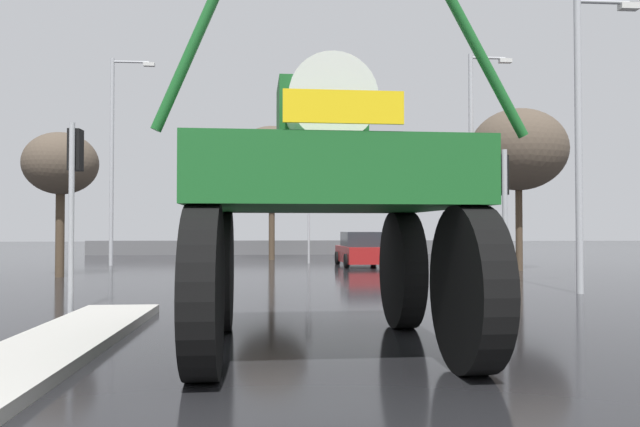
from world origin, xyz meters
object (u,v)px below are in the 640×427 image
bare_tree_left (61,165)px  bare_tree_right (518,150)px  streetlight_far_left (115,151)px  streetlight_far_right (474,151)px  traffic_signal_near_right (502,193)px  sedan_ahead (361,250)px  traffic_signal_far_left (309,204)px  oversize_sprayer (323,198)px  traffic_signal_near_left (74,174)px  bare_tree_far_center (272,157)px  streetlight_near_right (583,127)px

bare_tree_left → bare_tree_right: (17.04, 2.07, 0.93)m
streetlight_far_left → streetlight_far_right: (15.14, -4.51, -0.41)m
traffic_signal_near_right → streetlight_far_right: bearing=74.5°
sedan_ahead → traffic_signal_far_left: 3.96m
traffic_signal_far_left → sedan_ahead: bearing=-49.2°
oversize_sprayer → traffic_signal_near_left: size_ratio=1.42×
traffic_signal_near_left → traffic_signal_near_right: 8.82m
traffic_signal_near_right → bare_tree_far_center: bare_tree_far_center is taller
bare_tree_far_center → streetlight_far_right: bearing=-48.2°
streetlight_near_right → streetlight_far_left: bearing=139.0°
oversize_sprayer → bare_tree_left: size_ratio=1.07×
streetlight_near_right → streetlight_far_right: size_ratio=0.89×
bare_tree_left → bare_tree_far_center: bearing=57.3°
streetlight_far_left → bare_tree_right: streetlight_far_left is taller
traffic_signal_far_left → bare_tree_right: 10.16m
sedan_ahead → bare_tree_far_center: size_ratio=0.58×
streetlight_far_left → bare_tree_left: 6.82m
traffic_signal_near_right → bare_tree_far_center: (-4.95, 20.27, 3.05)m
sedan_ahead → bare_tree_right: 7.89m
bare_tree_left → traffic_signal_near_right: bearing=-36.8°
traffic_signal_near_left → streetlight_far_right: streetlight_far_right is taller
traffic_signal_far_left → bare_tree_far_center: size_ratio=0.55×
streetlight_far_left → bare_tree_left: size_ratio=1.89×
sedan_ahead → bare_tree_right: (5.86, -3.35, 4.08)m
oversize_sprayer → bare_tree_right: bearing=-32.3°
streetlight_far_right → bare_tree_left: bearing=-171.9°
sedan_ahead → traffic_signal_near_left: size_ratio=1.10×
traffic_signal_near_left → streetlight_far_right: 16.52m
traffic_signal_far_left → bare_tree_left: bearing=-138.5°
traffic_signal_near_left → bare_tree_far_center: (3.86, 20.28, 2.71)m
streetlight_near_right → bare_tree_right: bearing=78.4°
traffic_signal_far_left → bare_tree_right: (8.05, -5.88, 1.96)m
traffic_signal_near_right → streetlight_near_right: (3.13, 2.57, 1.86)m
traffic_signal_far_left → streetlight_far_right: bearing=-42.6°
bare_tree_left → bare_tree_far_center: size_ratio=0.70×
bare_tree_right → streetlight_far_left: bearing=164.7°
streetlight_far_right → streetlight_near_right: bearing=-89.9°
traffic_signal_near_right → bare_tree_left: (-12.15, 9.07, 1.45)m
streetlight_far_right → sedan_ahead: bearing=141.6°
traffic_signal_near_left → traffic_signal_near_right: (8.81, 0.01, -0.34)m
traffic_signal_near_right → streetlight_far_left: size_ratio=0.35×
sedan_ahead → bare_tree_far_center: bearing=32.1°
traffic_signal_near_right → bare_tree_left: bearing=143.2°
oversize_sprayer → traffic_signal_near_right: (4.11, 4.12, 0.32)m
sedan_ahead → streetlight_near_right: bearing=-163.4°
streetlight_near_right → bare_tree_left: streetlight_near_right is taller
traffic_signal_near_left → bare_tree_left: size_ratio=0.76×
oversize_sprayer → streetlight_far_right: size_ratio=0.62×
bare_tree_far_center → oversize_sprayer: bearing=-88.0°
bare_tree_far_center → streetlight_far_left: bearing=-147.5°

